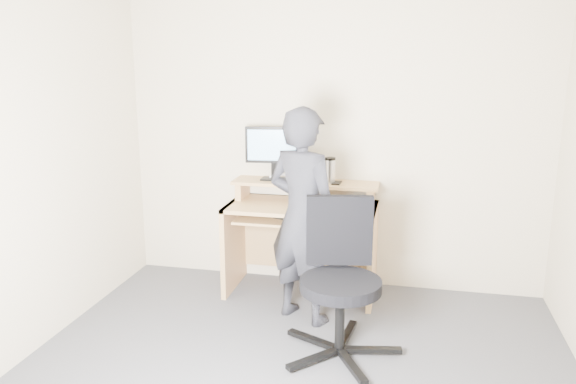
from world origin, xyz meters
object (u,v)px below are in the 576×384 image
at_px(desk, 303,226).
at_px(office_chair, 340,273).
at_px(person, 303,216).
at_px(monitor, 274,148).

relative_size(desk, office_chair, 1.20).
relative_size(office_chair, person, 0.63).
height_order(desk, office_chair, office_chair).
bearing_deg(desk, office_chair, -65.97).
height_order(desk, monitor, monitor).
height_order(office_chair, person, person).
distance_m(monitor, person, 0.82).
distance_m(desk, office_chair, 1.05).
relative_size(desk, monitor, 2.56).
height_order(monitor, person, person).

